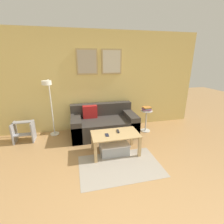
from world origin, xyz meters
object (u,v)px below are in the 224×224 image
at_px(side_table, 146,119).
at_px(book_stack, 147,109).
at_px(cell_phone, 107,135).
at_px(remote_control, 118,131).
at_px(couch, 103,124).
at_px(step_stool, 24,131).
at_px(coffee_table, 115,137).
at_px(floor_lamp, 49,97).
at_px(storage_bin, 114,147).

xyz_separation_m(side_table, book_stack, (0.00, 0.01, 0.28)).
bearing_deg(side_table, cell_phone, -144.47).
bearing_deg(remote_control, book_stack, 45.30).
bearing_deg(couch, step_stool, 179.13).
height_order(book_stack, step_stool, book_stack).
distance_m(coffee_table, floor_lamp, 1.80).
bearing_deg(cell_phone, floor_lamp, 140.82).
relative_size(side_table, remote_control, 3.85).
distance_m(coffee_table, remote_control, 0.14).
xyz_separation_m(remote_control, cell_phone, (-0.25, -0.10, -0.01)).
bearing_deg(coffee_table, book_stack, 38.95).
xyz_separation_m(side_table, cell_phone, (-1.25, -0.89, 0.10)).
xyz_separation_m(storage_bin, remote_control, (0.10, 0.04, 0.33)).
distance_m(couch, cell_phone, 1.01).
height_order(coffee_table, remote_control, remote_control).
bearing_deg(cell_phone, side_table, 39.10).
relative_size(side_table, cell_phone, 4.12).
bearing_deg(storage_bin, step_stool, 153.78).
distance_m(storage_bin, book_stack, 1.47).
bearing_deg(coffee_table, couch, 94.18).
bearing_deg(floor_lamp, remote_control, -34.24).
height_order(floor_lamp, remote_control, floor_lamp).
bearing_deg(cell_phone, book_stack, 39.33).
distance_m(floor_lamp, cell_phone, 1.66).
bearing_deg(storage_bin, cell_phone, -157.78).
xyz_separation_m(floor_lamp, book_stack, (2.39, -0.15, -0.41)).
xyz_separation_m(couch, side_table, (1.14, -0.10, 0.07)).
bearing_deg(couch, book_stack, -4.45).
bearing_deg(coffee_table, remote_control, 43.46).
xyz_separation_m(floor_lamp, step_stool, (-0.65, -0.03, -0.78)).
xyz_separation_m(coffee_table, step_stool, (-1.96, 0.98, -0.10)).
xyz_separation_m(book_stack, cell_phone, (-1.25, -0.90, -0.18)).
relative_size(couch, coffee_table, 1.70).
bearing_deg(side_table, storage_bin, -142.88).
bearing_deg(book_stack, remote_control, -141.41).
bearing_deg(couch, floor_lamp, 177.09).
distance_m(couch, side_table, 1.14).
relative_size(couch, storage_bin, 2.75).
distance_m(floor_lamp, book_stack, 2.42).
bearing_deg(side_table, couch, 175.05).
bearing_deg(floor_lamp, couch, -2.91).
bearing_deg(cell_phone, remote_control, 26.06).
bearing_deg(remote_control, storage_bin, -150.39).
relative_size(coffee_table, floor_lamp, 0.67).
bearing_deg(step_stool, storage_bin, -26.22).
relative_size(storage_bin, step_stool, 1.25).
xyz_separation_m(remote_control, step_stool, (-2.04, 0.91, -0.20)).
relative_size(floor_lamp, step_stool, 3.00).
relative_size(cell_phone, step_stool, 0.30).
distance_m(coffee_table, book_stack, 1.40).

